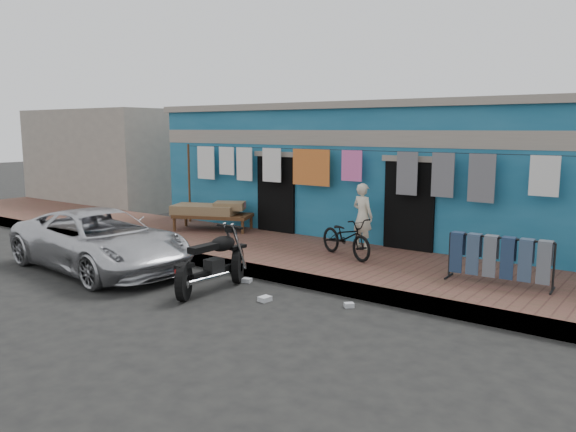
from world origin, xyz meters
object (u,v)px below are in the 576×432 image
object	(u,v)px
car	(100,239)
motorcycle	(212,260)
seated_person	(363,216)
charpoy	(213,216)
bicycle	(346,233)
jeans_rack	(499,260)

from	to	relation	value
car	motorcycle	xyz separation A→B (m)	(2.81, 0.24, -0.07)
seated_person	charpoy	distance (m)	4.10
seated_person	bicycle	size ratio (longest dim) A/B	0.92
car	seated_person	size ratio (longest dim) A/B	3.12
bicycle	charpoy	distance (m)	4.25
charpoy	seated_person	bearing A→B (deg)	4.26
seated_person	charpoy	world-z (taller)	seated_person
charpoy	car	bearing A→B (deg)	-84.40
motorcycle	charpoy	distance (m)	4.55
car	charpoy	xyz separation A→B (m)	(-0.35, 3.52, -0.02)
car	jeans_rack	world-z (taller)	car
jeans_rack	car	bearing A→B (deg)	-158.61
car	charpoy	world-z (taller)	car
car	seated_person	bearing A→B (deg)	-39.49
car	bicycle	distance (m)	4.85
car	motorcycle	world-z (taller)	car
bicycle	motorcycle	xyz separation A→B (m)	(-1.05, -2.68, -0.20)
charpoy	jeans_rack	xyz separation A→B (m)	(7.22, -0.82, 0.07)
jeans_rack	seated_person	bearing A→B (deg)	160.34
charpoy	jeans_rack	size ratio (longest dim) A/B	1.28
bicycle	jeans_rack	size ratio (longest dim) A/B	0.87
seated_person	jeans_rack	bearing A→B (deg)	173.75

